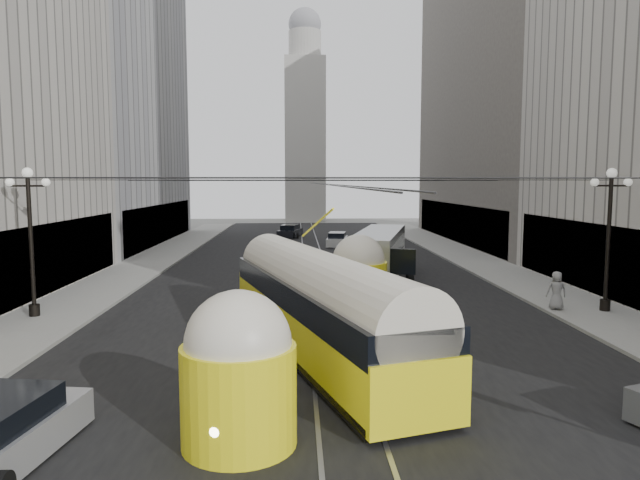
{
  "coord_description": "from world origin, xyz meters",
  "views": [
    {
      "loc": [
        -1.23,
        -6.65,
        5.93
      ],
      "look_at": [
        -0.45,
        12.64,
        3.95
      ],
      "focal_mm": 32.0,
      "sensor_mm": 36.0,
      "label": 1
    }
  ],
  "objects": [
    {
      "name": "road",
      "position": [
        0.0,
        32.5,
        0.0
      ],
      "size": [
        20.0,
        85.0,
        0.02
      ],
      "primitive_type": "cube",
      "color": "black",
      "rests_on": "ground"
    },
    {
      "name": "sidewalk_left",
      "position": [
        -12.0,
        36.0,
        0.07
      ],
      "size": [
        4.0,
        72.0,
        0.15
      ],
      "primitive_type": "cube",
      "color": "gray",
      "rests_on": "ground"
    },
    {
      "name": "sidewalk_right",
      "position": [
        12.0,
        36.0,
        0.07
      ],
      "size": [
        4.0,
        72.0,
        0.15
      ],
      "primitive_type": "cube",
      "color": "gray",
      "rests_on": "ground"
    },
    {
      "name": "rail_left",
      "position": [
        -0.75,
        32.5,
        0.0
      ],
      "size": [
        0.12,
        85.0,
        0.04
      ],
      "primitive_type": "cube",
      "color": "gray",
      "rests_on": "ground"
    },
    {
      "name": "rail_right",
      "position": [
        0.75,
        32.5,
        0.0
      ],
      "size": [
        0.12,
        85.0,
        0.04
      ],
      "primitive_type": "cube",
      "color": "gray",
      "rests_on": "ground"
    },
    {
      "name": "building_left_far",
      "position": [
        -19.99,
        48.0,
        14.31
      ],
      "size": [
        12.6,
        28.6,
        28.6
      ],
      "color": "#999999",
      "rests_on": "ground"
    },
    {
      "name": "building_right_far",
      "position": [
        20.0,
        48.0,
        16.31
      ],
      "size": [
        12.6,
        32.6,
        32.6
      ],
      "color": "#514C47",
      "rests_on": "ground"
    },
    {
      "name": "distant_tower",
      "position": [
        0.0,
        80.0,
        14.97
      ],
      "size": [
        6.0,
        6.0,
        31.36
      ],
      "color": "#B2AFA8",
      "rests_on": "ground"
    },
    {
      "name": "lamppost_left_mid",
      "position": [
        -12.6,
        18.0,
        3.74
      ],
      "size": [
        1.86,
        0.44,
        6.37
      ],
      "color": "black",
      "rests_on": "sidewalk_left"
    },
    {
      "name": "lamppost_right_mid",
      "position": [
        12.6,
        18.0,
        3.74
      ],
      "size": [
        1.86,
        0.44,
        6.37
      ],
      "color": "black",
      "rests_on": "sidewalk_right"
    },
    {
      "name": "catenary",
      "position": [
        0.12,
        31.49,
        5.88
      ],
      "size": [
        25.0,
        72.0,
        0.23
      ],
      "color": "black",
      "rests_on": "ground"
    },
    {
      "name": "streetcar",
      "position": [
        -0.5,
        12.36,
        1.76
      ],
      "size": [
        6.7,
        15.76,
        3.6
      ],
      "color": "#FFF216",
      "rests_on": "ground"
    },
    {
      "name": "city_bus",
      "position": [
        3.81,
        28.08,
        1.58
      ],
      "size": [
        5.16,
        11.77,
        2.89
      ],
      "color": "#ACB0B2",
      "rests_on": "ground"
    },
    {
      "name": "sedan_white_far",
      "position": [
        2.45,
        45.54,
        0.58
      ],
      "size": [
        2.28,
        4.25,
        1.28
      ],
      "color": "silver",
      "rests_on": "ground"
    },
    {
      "name": "sedan_dark_far",
      "position": [
        -1.99,
        54.01,
        0.61
      ],
      "size": [
        2.78,
        4.6,
        1.36
      ],
      "color": "black",
      "rests_on": "ground"
    },
    {
      "name": "pedestrian_sidewalk_right",
      "position": [
        10.5,
        18.31,
        1.02
      ],
      "size": [
        0.92,
        0.64,
        1.74
      ],
      "primitive_type": "imported",
      "rotation": [
        0.0,
        0.0,
        2.99
      ],
      "color": "gray",
      "rests_on": "sidewalk_right"
    }
  ]
}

